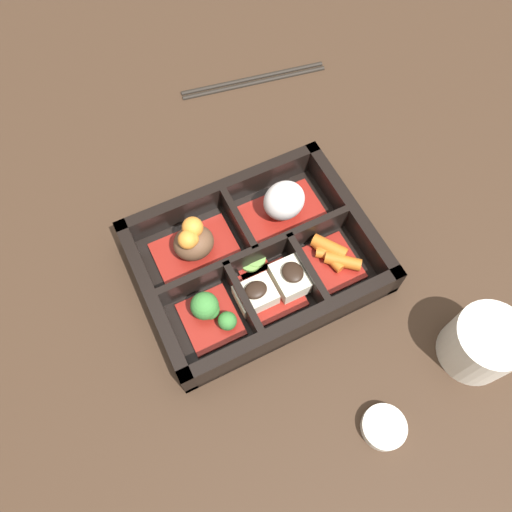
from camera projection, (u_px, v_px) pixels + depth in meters
ground_plane at (256, 265)px, 0.59m from camera, size 3.00×3.00×0.00m
bento_base at (256, 264)px, 0.58m from camera, size 0.26×0.20×0.01m
bento_rim at (257, 258)px, 0.57m from camera, size 0.26×0.20×0.04m
bowl_stew at (194, 243)px, 0.56m from camera, size 0.09×0.06×0.06m
bowl_rice at (284, 204)px, 0.58m from camera, size 0.09×0.06×0.06m
bowl_greens at (210, 312)px, 0.53m from camera, size 0.06×0.07×0.04m
bowl_tofu at (276, 286)px, 0.55m from camera, size 0.09×0.07×0.03m
bowl_carrots at (333, 258)px, 0.57m from camera, size 0.05×0.07×0.02m
bowl_pickles at (253, 261)px, 0.57m from camera, size 0.04×0.03×0.01m
tea_cup at (482, 343)px, 0.51m from camera, size 0.07×0.07×0.06m
chopsticks at (254, 79)px, 0.71m from camera, size 0.21×0.05×0.01m
sauce_dish at (384, 427)px, 0.50m from camera, size 0.05×0.05×0.01m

